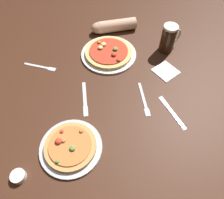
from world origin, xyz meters
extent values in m
cube|color=#3D2114|center=(0.00, 0.00, -0.01)|extent=(2.40, 2.40, 0.03)
cylinder|color=#B2B2B7|center=(-0.23, -0.20, 0.01)|extent=(0.28, 0.28, 0.01)
cylinder|color=tan|center=(-0.23, -0.20, 0.02)|extent=(0.23, 0.23, 0.02)
cylinder|color=#C67038|center=(-0.23, -0.20, 0.03)|extent=(0.19, 0.19, 0.01)
ellipsoid|color=#C67038|center=(-0.26, -0.18, 0.04)|extent=(0.02, 0.02, 0.01)
ellipsoid|color=olive|center=(-0.29, -0.27, 0.04)|extent=(0.02, 0.02, 0.01)
ellipsoid|color=#B73823|center=(-0.26, -0.13, 0.04)|extent=(0.02, 0.02, 0.01)
ellipsoid|color=olive|center=(-0.23, -0.22, 0.04)|extent=(0.03, 0.03, 0.01)
ellipsoid|color=#C67038|center=(-0.18, -0.15, 0.04)|extent=(0.02, 0.02, 0.01)
ellipsoid|color=#B73823|center=(-0.28, -0.18, 0.04)|extent=(0.03, 0.03, 0.01)
cylinder|color=silver|center=(0.06, 0.35, 0.01)|extent=(0.34, 0.34, 0.01)
cylinder|color=tan|center=(0.06, 0.35, 0.02)|extent=(0.28, 0.28, 0.02)
cylinder|color=#B73823|center=(0.06, 0.35, 0.03)|extent=(0.23, 0.23, 0.01)
ellipsoid|color=#DBC67A|center=(0.02, 0.37, 0.04)|extent=(0.03, 0.03, 0.02)
ellipsoid|color=#B73823|center=(0.08, 0.30, 0.04)|extent=(0.03, 0.03, 0.01)
ellipsoid|color=olive|center=(0.10, 0.34, 0.04)|extent=(0.03, 0.03, 0.01)
ellipsoid|color=#C67038|center=(0.02, 0.43, 0.04)|extent=(0.02, 0.02, 0.01)
ellipsoid|color=#DBC67A|center=(0.04, 0.40, 0.04)|extent=(0.03, 0.03, 0.02)
ellipsoid|color=#B73823|center=(0.10, 0.25, 0.04)|extent=(0.02, 0.02, 0.01)
cylinder|color=black|center=(0.41, 0.31, 0.08)|extent=(0.09, 0.09, 0.16)
cylinder|color=white|center=(0.41, 0.31, 0.17)|extent=(0.08, 0.08, 0.01)
torus|color=silver|center=(0.47, 0.33, 0.08)|extent=(0.10, 0.05, 0.10)
cylinder|color=white|center=(-0.46, -0.28, 0.01)|extent=(0.06, 0.06, 0.03)
cube|color=white|center=(0.35, 0.14, 0.00)|extent=(0.16, 0.16, 0.01)
cube|color=silver|center=(-0.37, 0.35, 0.00)|extent=(0.15, 0.09, 0.01)
cube|color=silver|center=(-0.29, 0.30, 0.00)|extent=(0.05, 0.04, 0.00)
cube|color=silver|center=(-0.13, 0.07, 0.00)|extent=(0.04, 0.17, 0.01)
cube|color=silver|center=(-0.14, -0.03, 0.00)|extent=(0.03, 0.06, 0.00)
cube|color=silver|center=(0.17, 0.00, 0.00)|extent=(0.03, 0.18, 0.01)
cube|color=silver|center=(0.16, -0.10, 0.00)|extent=(0.03, 0.05, 0.00)
cube|color=silver|center=(0.28, -0.15, 0.00)|extent=(0.05, 0.17, 0.01)
cube|color=silver|center=(0.26, -0.06, 0.00)|extent=(0.04, 0.06, 0.00)
cylinder|color=tan|center=(0.17, 0.57, 0.04)|extent=(0.25, 0.08, 0.08)
ellipsoid|color=tan|center=(0.04, 0.57, 0.04)|extent=(0.10, 0.08, 0.07)
camera|label=1|loc=(-0.14, -0.60, 0.88)|focal=33.34mm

